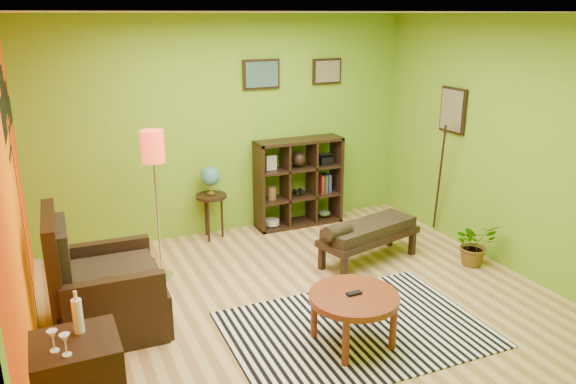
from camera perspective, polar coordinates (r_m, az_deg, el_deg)
name	(u,v)px	position (r m, az deg, el deg)	size (l,w,h in m)	color
ground	(304,302)	(5.79, 1.63, -11.12)	(5.00, 5.00, 0.00)	tan
room_shell	(296,127)	(5.15, 0.80, 6.58)	(5.04, 4.54, 2.82)	#6EA21E
zebra_rug	(356,329)	(5.37, 6.89, -13.67)	(2.33, 1.63, 0.01)	white
coffee_table	(354,301)	(4.97, 6.69, -10.97)	(0.79, 0.79, 0.50)	maroon
armchair	(102,293)	(5.47, -18.40, -9.75)	(1.00, 1.01, 1.17)	black
side_cabinet	(79,384)	(4.35, -20.46, -17.78)	(0.58, 0.53, 1.00)	black
floor_lamp	(154,160)	(5.99, -13.50, 3.16)	(0.25, 0.25, 1.65)	silver
globe_table	(211,184)	(7.16, -7.86, 0.77)	(0.39, 0.39, 0.96)	black
cube_shelf	(300,182)	(7.62, 1.20, 0.98)	(1.20, 0.35, 1.20)	black
bench	(367,232)	(6.56, 8.03, -4.07)	(1.35, 0.74, 0.59)	black
potted_plant	(474,248)	(6.86, 18.37, -5.45)	(0.46, 0.52, 0.40)	#26661E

